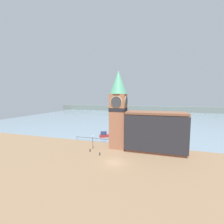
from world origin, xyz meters
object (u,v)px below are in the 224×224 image
(pier_building, at_px, (155,132))
(mooring_bollard_near, at_px, (90,150))
(clock_tower, at_px, (118,107))
(lamp_post, at_px, (93,139))
(mooring_bollard_far, at_px, (100,154))
(boat_near, at_px, (105,135))

(pier_building, distance_m, mooring_bollard_near, 16.63)
(mooring_bollard_near, bearing_deg, clock_tower, 41.39)
(clock_tower, relative_size, lamp_post, 5.76)
(mooring_bollard_near, distance_m, mooring_bollard_far, 3.51)
(boat_near, height_order, mooring_bollard_far, boat_near)
(clock_tower, height_order, mooring_bollard_near, clock_tower)
(clock_tower, distance_m, mooring_bollard_near, 12.88)
(mooring_bollard_far, bearing_deg, clock_tower, 68.33)
(mooring_bollard_near, bearing_deg, boat_near, 94.22)
(boat_near, distance_m, mooring_bollard_near, 14.00)
(clock_tower, relative_size, mooring_bollard_near, 28.49)
(clock_tower, bearing_deg, boat_near, 127.70)
(clock_tower, height_order, boat_near, clock_tower)
(lamp_post, bearing_deg, pier_building, 10.85)
(boat_near, height_order, mooring_bollard_near, boat_near)
(pier_building, height_order, boat_near, pier_building)
(pier_building, xyz_separation_m, boat_near, (-16.25, 9.01, -4.24))
(boat_near, bearing_deg, pier_building, -58.29)
(mooring_bollard_far, bearing_deg, mooring_bollard_near, 154.34)
(boat_near, bearing_deg, mooring_bollard_far, -104.12)
(clock_tower, height_order, pier_building, clock_tower)
(clock_tower, bearing_deg, mooring_bollard_far, -111.67)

